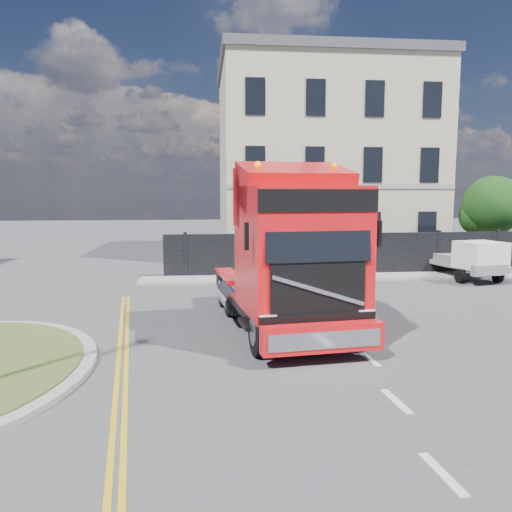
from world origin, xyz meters
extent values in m
plane|color=#424244|center=(0.00, 0.00, 0.00)|extent=(120.00, 120.00, 0.00)
cube|color=black|center=(6.00, 9.00, 1.00)|extent=(18.00, 0.25, 2.00)
cube|color=#B3AD8E|center=(6.00, 16.50, 5.50)|extent=(12.00, 10.00, 11.00)
cube|color=#45454A|center=(6.00, 16.50, 11.25)|extent=(12.30, 10.30, 0.50)
cube|color=#B3AD8E|center=(3.00, 16.50, 12.00)|extent=(0.80, 0.80, 1.60)
cube|color=#B3AD8E|center=(9.00, 16.50, 12.00)|extent=(0.80, 0.80, 1.60)
cylinder|color=#382619|center=(14.50, 12.00, 1.20)|extent=(0.24, 0.24, 2.40)
sphere|color=#103612|center=(14.50, 12.00, 3.20)|extent=(3.20, 3.20, 3.20)
sphere|color=#103612|center=(14.00, 12.40, 2.60)|extent=(2.20, 2.20, 2.20)
cube|color=gray|center=(6.00, 8.10, 0.06)|extent=(20.00, 1.60, 0.12)
cube|color=black|center=(1.04, 0.68, 0.85)|extent=(3.56, 7.40, 0.51)
cube|color=red|center=(1.27, -1.29, 2.43)|extent=(3.15, 3.25, 3.17)
cube|color=red|center=(1.13, -0.11, 3.74)|extent=(2.93, 1.33, 1.59)
cube|color=black|center=(1.43, -2.73, 2.89)|extent=(2.48, 0.35, 1.19)
cube|color=red|center=(1.47, -3.09, 0.62)|extent=(2.86, 0.71, 0.62)
cylinder|color=black|center=(0.15, -2.33, 0.59)|extent=(0.49, 1.21, 1.18)
cylinder|color=gray|center=(0.15, -2.33, 0.59)|extent=(0.47, 0.69, 0.65)
cylinder|color=black|center=(2.58, -2.05, 0.59)|extent=(0.49, 1.21, 1.18)
cylinder|color=gray|center=(2.58, -2.05, 0.59)|extent=(0.47, 0.69, 0.65)
cylinder|color=black|center=(-0.30, 1.67, 0.59)|extent=(0.49, 1.21, 1.18)
cylinder|color=gray|center=(-0.30, 1.67, 0.59)|extent=(0.47, 0.69, 0.65)
cylinder|color=black|center=(2.13, 1.94, 0.59)|extent=(0.49, 1.21, 1.18)
cylinder|color=gray|center=(2.13, 1.94, 0.59)|extent=(0.47, 0.69, 0.65)
cylinder|color=black|center=(-0.46, 3.01, 0.59)|extent=(0.49, 1.21, 1.18)
cylinder|color=gray|center=(-0.46, 3.01, 0.59)|extent=(0.47, 0.69, 0.65)
cylinder|color=black|center=(1.97, 3.29, 0.59)|extent=(0.49, 1.21, 1.18)
cylinder|color=gray|center=(1.97, 3.29, 0.59)|extent=(0.47, 0.69, 0.65)
cube|color=slate|center=(10.65, 7.72, 0.62)|extent=(2.51, 4.54, 0.22)
cube|color=white|center=(10.65, 6.38, 1.21)|extent=(1.98, 1.91, 1.16)
cylinder|color=black|center=(9.80, 6.38, 0.31)|extent=(0.22, 0.62, 0.62)
cylinder|color=black|center=(11.50, 6.38, 0.31)|extent=(0.22, 0.62, 0.62)
cylinder|color=black|center=(9.80, 9.06, 0.31)|extent=(0.22, 0.62, 0.62)
cylinder|color=black|center=(11.50, 9.06, 0.31)|extent=(0.22, 0.62, 0.62)
camera|label=1|loc=(-1.13, -13.74, 3.84)|focal=35.00mm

